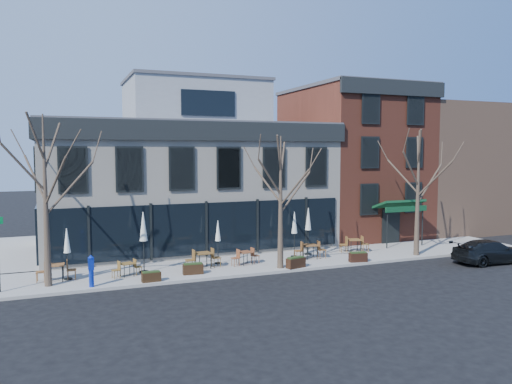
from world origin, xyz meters
name	(u,v)px	position (x,y,z in m)	size (l,w,h in m)	color
ground	(206,260)	(0.00, 0.00, 0.00)	(120.00, 120.00, 0.00)	black
sidewalk_front	(272,262)	(3.25, -2.15, 0.07)	(33.50, 4.70, 0.15)	gray
sidewalk_side	(3,254)	(-11.25, 6.00, 0.07)	(4.50, 12.00, 0.15)	gray
corner_building	(186,176)	(0.07, 5.07, 4.72)	(18.39, 10.39, 11.10)	silver
red_brick_building	(351,161)	(13.00, 4.98, 5.64)	(8.20, 11.78, 11.18)	brown
bg_building	(444,167)	(23.00, 6.00, 5.00)	(12.00, 12.00, 10.00)	#8C664C
tree_corner	(46,198)	(-8.49, -3.20, 4.25)	(3.93, 3.98, 7.92)	#382B21
tree_mid	(281,200)	(3.01, -3.90, 3.79)	(3.50, 3.55, 7.04)	#382B21
tree_right	(418,191)	(12.01, -3.90, 4.02)	(3.72, 3.77, 7.48)	#382B21
parked_sedan	(490,252)	(14.92, -6.70, 0.66)	(1.86, 4.57, 1.33)	black
call_box	(91,270)	(-6.65, -4.11, 0.94)	(0.30, 0.30, 1.49)	#0C25A0
cafe_set_0	(56,270)	(-8.15, -2.34, 0.65)	(1.88, 0.79, 0.98)	brown
cafe_set_1	(127,268)	(-4.87, -2.73, 0.57)	(1.59, 0.81, 0.82)	brown
cafe_set_2	(203,258)	(-0.87, -2.48, 0.68)	(1.99, 0.84, 1.03)	brown
cafe_set_3	(245,256)	(1.53, -2.50, 0.61)	(1.72, 0.78, 0.89)	brown
cafe_set_4	(310,250)	(5.57, -2.46, 0.67)	(1.94, 0.85, 1.00)	brown
cafe_set_5	(354,244)	(9.00, -1.77, 0.65)	(1.90, 0.93, 0.97)	brown
umbrella_0	(67,243)	(-7.63, -2.30, 1.93)	(0.40, 0.40, 2.52)	black
umbrella_1	(143,230)	(-3.96, -2.25, 2.37)	(0.50, 0.50, 3.14)	black
umbrella_2	(218,233)	(0.20, -1.70, 1.86)	(0.39, 0.39, 2.42)	black
umbrella_3	(294,225)	(4.90, -1.72, 2.05)	(0.43, 0.43, 2.69)	black
umbrella_4	(308,222)	(6.00, -1.36, 2.16)	(0.46, 0.46, 2.84)	black
planter_0	(151,276)	(-3.93, -4.20, 0.40)	(0.91, 0.39, 0.50)	black
planter_1	(193,269)	(-1.70, -3.50, 0.43)	(1.05, 0.50, 0.57)	black
planter_2	(296,262)	(3.78, -4.20, 0.44)	(1.12, 0.65, 0.59)	black
planter_3	(358,257)	(7.69, -4.20, 0.43)	(1.06, 0.55, 0.56)	black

